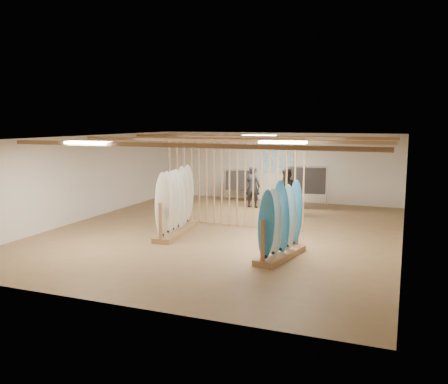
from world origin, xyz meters
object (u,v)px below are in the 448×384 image
at_px(clothing_rack_b, 306,180).
at_px(clothing_rack_a, 240,180).
at_px(shopper_b, 287,189).
at_px(shopper_a, 253,184).
at_px(rack_left, 176,213).
at_px(rack_right, 281,233).

bearing_deg(clothing_rack_b, clothing_rack_a, 159.77).
bearing_deg(shopper_b, shopper_a, 166.16).
relative_size(rack_left, rack_right, 1.21).
bearing_deg(clothing_rack_a, rack_right, -71.89).
bearing_deg(shopper_b, clothing_rack_b, 84.17).
relative_size(clothing_rack_b, shopper_b, 0.91).
xyz_separation_m(clothing_rack_b, shopper_b, (-0.41, -1.19, -0.17)).
bearing_deg(shopper_b, clothing_rack_a, 155.88).
distance_m(clothing_rack_a, clothing_rack_b, 2.89).
height_order(clothing_rack_a, shopper_a, shopper_a).
xyz_separation_m(clothing_rack_a, shopper_b, (2.40, -1.83, 0.04)).
height_order(rack_right, clothing_rack_b, rack_right).
xyz_separation_m(rack_right, shopper_b, (-1.15, 5.38, 0.30)).
bearing_deg(clothing_rack_a, shopper_a, -58.77).
bearing_deg(clothing_rack_a, clothing_rack_b, -21.05).
bearing_deg(clothing_rack_b, shopper_b, -116.42).
bearing_deg(shopper_b, rack_right, -64.60).
bearing_deg(shopper_a, rack_left, 84.83).
xyz_separation_m(rack_right, clothing_rack_a, (-3.55, 7.21, 0.26)).
bearing_deg(shopper_a, rack_right, 117.02).
bearing_deg(clothing_rack_b, shopper_a, -175.76).
height_order(rack_left, rack_right, rack_left).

